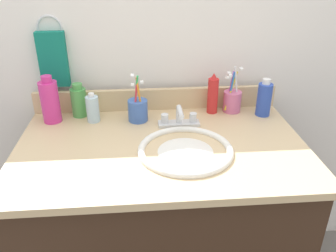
{
  "coord_description": "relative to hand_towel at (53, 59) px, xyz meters",
  "views": [
    {
      "loc": [
        -0.07,
        -1.06,
        1.42
      ],
      "look_at": [
        0.02,
        0.0,
        0.89
      ],
      "focal_mm": 37.11,
      "sensor_mm": 36.0,
      "label": 1
    }
  ],
  "objects": [
    {
      "name": "bottle_soap_pink",
      "position": [
        -0.01,
        -0.11,
        -0.13
      ],
      "size": [
        0.07,
        0.07,
        0.19
      ],
      "color": "#D8338C",
      "rests_on": "countertop"
    },
    {
      "name": "vanity_cabinet",
      "position": [
        0.41,
        -0.33,
        -0.64
      ],
      "size": [
        0.98,
        0.58,
        0.79
      ],
      "primitive_type": "cube",
      "color": "#382316",
      "rests_on": "ground_plane"
    },
    {
      "name": "cup_blue_plastic",
      "position": [
        0.33,
        -0.13,
        -0.17
      ],
      "size": [
        0.08,
        0.08,
        0.19
      ],
      "color": "#3F66B7",
      "rests_on": "countertop"
    },
    {
      "name": "backsplash",
      "position": [
        0.41,
        -0.02,
        -0.17
      ],
      "size": [
        1.02,
        0.02,
        0.09
      ],
      "primitive_type": "cube",
      "color": "#D1B284",
      "rests_on": "countertop"
    },
    {
      "name": "bottle_spray_red",
      "position": [
        0.64,
        -0.08,
        -0.14
      ],
      "size": [
        0.04,
        0.04,
        0.17
      ],
      "color": "red",
      "rests_on": "countertop"
    },
    {
      "name": "hand_towel",
      "position": [
        0.0,
        0.0,
        0.0
      ],
      "size": [
        0.11,
        0.04,
        0.22
      ],
      "primitive_type": "cube",
      "color": "#147260"
    },
    {
      "name": "towel_ring",
      "position": [
        0.0,
        0.02,
        0.12
      ],
      "size": [
        0.1,
        0.01,
        0.1
      ],
      "primitive_type": "torus",
      "rotation": [
        1.57,
        0.0,
        0.0
      ],
      "color": "silver"
    },
    {
      "name": "countertop",
      "position": [
        0.41,
        -0.33,
        -0.23
      ],
      "size": [
        1.02,
        0.64,
        0.03
      ],
      "primitive_type": "cube",
      "color": "#D1B284",
      "rests_on": "vanity_cabinet"
    },
    {
      "name": "bottle_gel_clear",
      "position": [
        0.15,
        -0.12,
        -0.17
      ],
      "size": [
        0.05,
        0.05,
        0.12
      ],
      "color": "silver",
      "rests_on": "countertop"
    },
    {
      "name": "faucet",
      "position": [
        0.49,
        -0.19,
        -0.19
      ],
      "size": [
        0.16,
        0.1,
        0.08
      ],
      "color": "silver",
      "rests_on": "countertop"
    },
    {
      "name": "cup_pink",
      "position": [
        0.72,
        -0.07,
        -0.17
      ],
      "size": [
        0.08,
        0.07,
        0.19
      ],
      "color": "#D16693",
      "rests_on": "countertop"
    },
    {
      "name": "bottle_shampoo_blue",
      "position": [
        0.84,
        -0.12,
        -0.15
      ],
      "size": [
        0.06,
        0.06,
        0.16
      ],
      "color": "#2D4CB2",
      "rests_on": "countertop"
    },
    {
      "name": "sink_basin",
      "position": [
        0.49,
        -0.38,
        -0.25
      ],
      "size": [
        0.32,
        0.32,
        0.11
      ],
      "color": "white",
      "rests_on": "countertop"
    },
    {
      "name": "bottle_toner_green",
      "position": [
        0.09,
        -0.06,
        -0.16
      ],
      "size": [
        0.06,
        0.06,
        0.14
      ],
      "color": "#4C9E4C",
      "rests_on": "countertop"
    },
    {
      "name": "back_wall",
      "position": [
        0.41,
        0.04,
        -0.39
      ],
      "size": [
        2.12,
        0.04,
        1.3
      ],
      "primitive_type": "cube",
      "color": "white",
      "rests_on": "ground_plane"
    }
  ]
}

